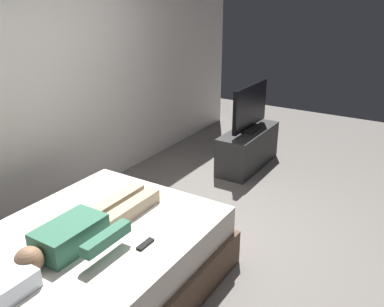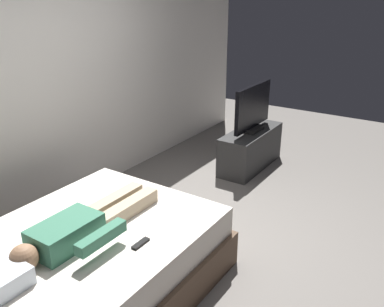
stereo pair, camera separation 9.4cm
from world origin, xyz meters
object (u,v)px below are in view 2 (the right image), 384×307
at_px(tv_stand, 251,149).
at_px(tv, 253,109).
at_px(person, 82,227).
at_px(bed, 82,269).
at_px(remote, 141,243).

bearing_deg(tv_stand, tv, -90.00).
relative_size(person, tv, 1.43).
bearing_deg(tv, person, -178.40).
xyz_separation_m(bed, remote, (0.18, -0.43, 0.29)).
height_order(person, tv, tv).
xyz_separation_m(tv_stand, tv, (0.00, -0.00, 0.53)).
height_order(bed, remote, remote).
relative_size(person, tv_stand, 1.15).
bearing_deg(tv, remote, -170.02).
relative_size(remote, tv_stand, 0.14).
xyz_separation_m(person, remote, (0.15, -0.40, -0.07)).
bearing_deg(tv, tv_stand, 90.00).
relative_size(bed, tv_stand, 1.87).
height_order(remote, tv, tv).
height_order(remote, tv_stand, remote).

